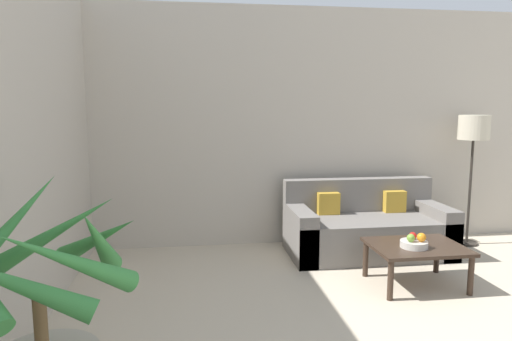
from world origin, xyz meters
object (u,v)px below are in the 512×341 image
coffee_table (416,250)px  sofa_loveseat (366,229)px  floor_lamp (474,135)px  fruit_bowl (414,244)px  apple_red (413,236)px  apple_green (411,238)px  orange_fruit (421,237)px

coffee_table → sofa_loveseat: bearing=95.8°
floor_lamp → fruit_bowl: (-1.25, -1.14, -0.88)m
apple_red → apple_green: bearing=-127.5°
apple_red → orange_fruit: bearing=-62.2°
apple_green → apple_red: bearing=52.5°
sofa_loveseat → apple_red: 0.96m
sofa_loveseat → orange_fruit: (0.09, -1.02, 0.20)m
floor_lamp → orange_fruit: bearing=-135.8°
floor_lamp → coffee_table: bearing=-138.0°
orange_fruit → sofa_loveseat: bearing=94.9°
fruit_bowl → coffee_table: bearing=46.9°
apple_red → orange_fruit: 0.09m
fruit_bowl → apple_green: bearing=-154.3°
apple_green → fruit_bowl: bearing=25.7°
sofa_loveseat → apple_green: (-0.00, -1.01, 0.20)m
fruit_bowl → orange_fruit: 0.09m
sofa_loveseat → orange_fruit: size_ratio=21.90×
sofa_loveseat → coffee_table: sofa_loveseat is taller
floor_lamp → coffee_table: 1.87m
apple_green → orange_fruit: size_ratio=0.90×
sofa_loveseat → floor_lamp: size_ratio=1.14×
floor_lamp → fruit_bowl: size_ratio=6.34×
coffee_table → fruit_bowl: size_ratio=3.42×
sofa_loveseat → coffee_table: (0.09, -0.93, 0.05)m
coffee_table → orange_fruit: size_ratio=10.34×
fruit_bowl → apple_red: apple_red is taller
coffee_table → fruit_bowl: fruit_bowl is taller
sofa_loveseat → floor_lamp: 1.64m
sofa_loveseat → coffee_table: size_ratio=2.12×
coffee_table → apple_red: size_ratio=12.26×
sofa_loveseat → apple_red: size_ratio=25.96×
floor_lamp → apple_green: bearing=-138.2°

